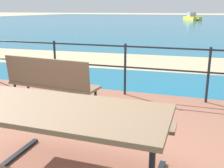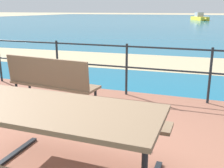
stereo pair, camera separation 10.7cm
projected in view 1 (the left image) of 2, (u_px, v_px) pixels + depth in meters
The scene contains 8 objects.
ground_plane at pixel (67, 163), 2.94m from camera, with size 240.00×240.00×0.00m, color tan.
patio_paving at pixel (67, 160), 2.94m from camera, with size 6.40×5.20×0.06m, color #935B47.
sea_water at pixel (192, 21), 39.57m from camera, with size 90.00×90.00×0.01m, color #196B8E.
beach_strip at pixel (155, 62), 8.51m from camera, with size 54.00×2.69×0.01m, color tan.
picnic_table at pixel (60, 127), 2.23m from camera, with size 1.82×1.48×0.80m.
park_bench at pixel (50, 80), 4.04m from camera, with size 1.49×0.56×0.89m.
railing_fence at pixel (125, 62), 4.96m from camera, with size 5.94×0.04×0.97m.
boat_near at pixel (192, 18), 41.44m from camera, with size 2.96×5.58×1.19m.
Camera 1 is at (1.28, -2.32, 1.63)m, focal length 42.81 mm.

